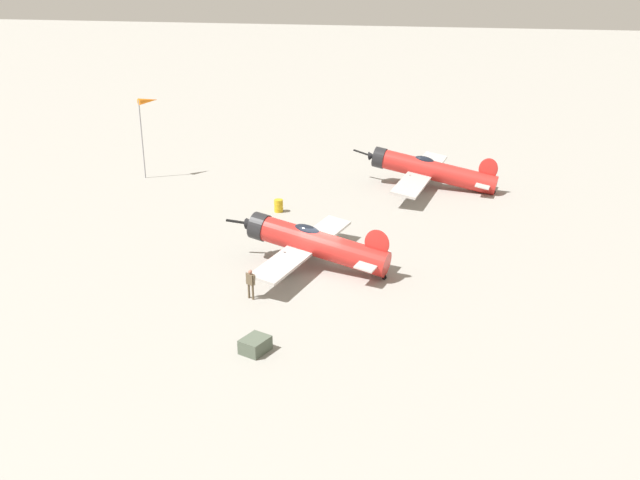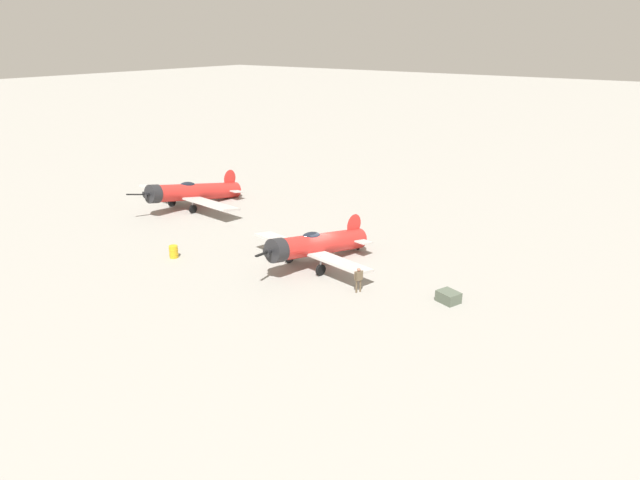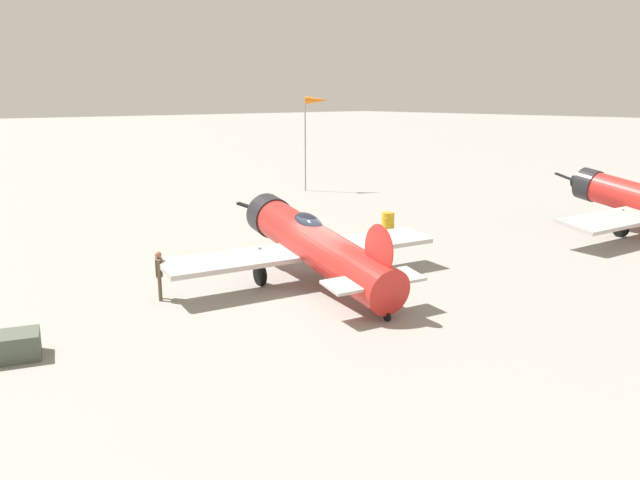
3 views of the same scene
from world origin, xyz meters
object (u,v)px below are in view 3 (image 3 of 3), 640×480
ground_crew_mechanic (159,271)px  windsock_mast (316,105)px  equipment_crate (14,346)px  fuel_drum (388,221)px  airplane_foreground (313,245)px

ground_crew_mechanic → windsock_mast: windsock_mast is taller
equipment_crate → ground_crew_mechanic: bearing=-68.5°
fuel_drum → windsock_mast: bearing=-26.0°
fuel_drum → windsock_mast: (13.42, -6.53, 5.70)m
windsock_mast → fuel_drum: bearing=154.0°
ground_crew_mechanic → fuel_drum: bearing=36.7°
windsock_mast → ground_crew_mechanic: bearing=128.0°
windsock_mast → equipment_crate: bearing=125.1°
ground_crew_mechanic → windsock_mast: size_ratio=0.25×
airplane_foreground → windsock_mast: 24.85m
equipment_crate → airplane_foreground: bearing=-90.1°
equipment_crate → fuel_drum: size_ratio=1.68×
equipment_crate → fuel_drum: (5.07, -19.80, 0.12)m
fuel_drum → airplane_foreground: bearing=118.4°
fuel_drum → windsock_mast: 15.97m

